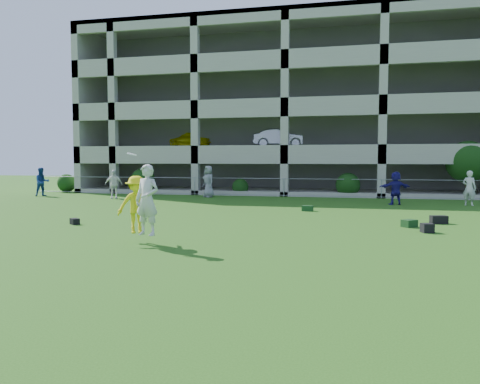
% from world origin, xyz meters
% --- Properties ---
extents(ground, '(100.00, 100.00, 0.00)m').
position_xyz_m(ground, '(0.00, 0.00, 0.00)').
color(ground, '#235114').
rests_on(ground, ground).
extents(bystander_a, '(1.12, 1.14, 1.85)m').
position_xyz_m(bystander_a, '(-15.35, 15.87, 0.93)').
color(bystander_a, navy).
rests_on(bystander_a, ground).
extents(bystander_b, '(1.11, 0.85, 1.75)m').
position_xyz_m(bystander_b, '(-9.93, 15.24, 0.88)').
color(bystander_b, silver).
rests_on(bystander_b, ground).
extents(bystander_c, '(1.15, 1.12, 1.99)m').
position_xyz_m(bystander_c, '(-4.59, 17.51, 1.00)').
color(bystander_c, gray).
rests_on(bystander_c, ground).
extents(bystander_d, '(1.71, 0.93, 1.76)m').
position_xyz_m(bystander_d, '(6.44, 15.03, 0.88)').
color(bystander_d, navy).
rests_on(bystander_d, ground).
extents(bystander_e, '(0.79, 0.71, 1.82)m').
position_xyz_m(bystander_e, '(10.09, 15.33, 0.91)').
color(bystander_e, silver).
rests_on(bystander_e, ground).
extents(bag_black_b, '(0.47, 0.44, 0.22)m').
position_xyz_m(bag_black_b, '(-5.80, 4.53, 0.11)').
color(bag_black_b, black).
rests_on(bag_black_b, ground).
extents(bag_green_c, '(0.60, 0.60, 0.26)m').
position_xyz_m(bag_green_c, '(6.11, 6.57, 0.13)').
color(bag_green_c, '#143513').
rests_on(bag_green_c, ground).
extents(crate_d, '(0.43, 0.43, 0.30)m').
position_xyz_m(crate_d, '(6.52, 5.36, 0.15)').
color(crate_d, black).
rests_on(crate_d, ground).
extents(bag_black_e, '(0.66, 0.44, 0.30)m').
position_xyz_m(bag_black_e, '(7.29, 7.72, 0.15)').
color(bag_black_e, black).
rests_on(bag_black_e, ground).
extents(bag_green_g, '(0.52, 0.34, 0.25)m').
position_xyz_m(bag_green_g, '(2.18, 10.92, 0.12)').
color(bag_green_g, '#143818').
rests_on(bag_green_g, ground).
extents(frisbee_contest, '(1.59, 1.42, 2.30)m').
position_xyz_m(frisbee_contest, '(-1.69, 1.33, 1.17)').
color(frisbee_contest, yellow).
rests_on(frisbee_contest, ground).
extents(parking_garage, '(30.00, 14.00, 12.00)m').
position_xyz_m(parking_garage, '(-0.02, 27.70, 6.01)').
color(parking_garage, '#9E998C').
rests_on(parking_garage, ground).
extents(fence, '(36.06, 0.06, 1.20)m').
position_xyz_m(fence, '(0.00, 19.00, 0.61)').
color(fence, gray).
rests_on(fence, ground).
extents(shrub_row, '(34.38, 2.52, 3.50)m').
position_xyz_m(shrub_row, '(4.59, 19.70, 1.51)').
color(shrub_row, '#163D11').
rests_on(shrub_row, ground).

